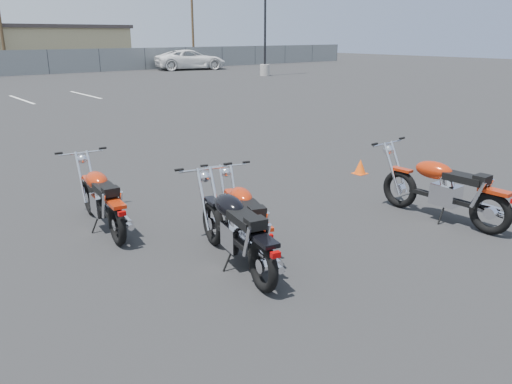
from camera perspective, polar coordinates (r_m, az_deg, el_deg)
ground at (r=7.02m, az=1.83°, el=-6.53°), size 120.00×120.00×0.00m
motorcycle_front_red at (r=7.92m, az=-17.16°, el=-0.77°), size 0.83×2.15×1.05m
motorcycle_second_black at (r=6.37m, az=-2.26°, el=-4.29°), size 0.96×2.22×1.09m
motorcycle_third_red at (r=6.93m, az=-1.19°, el=-2.82°), size 1.10×2.00×0.99m
motorcycle_rear_red at (r=8.48m, az=20.69°, el=0.33°), size 0.90×2.32×1.14m
training_cone_near at (r=10.95m, az=11.83°, el=2.86°), size 0.27×0.27×0.32m
training_cone_far at (r=9.97m, az=21.30°, el=0.56°), size 0.26×0.26×0.31m
light_pole_east at (r=37.19m, az=1.04°, el=17.40°), size 0.80×0.70×10.54m
tan_building_east at (r=50.87m, az=-23.69°, el=15.02°), size 14.40×9.40×3.70m
utility_pole_d at (r=53.00m, az=-7.30°, el=19.39°), size 1.80×0.24×9.00m
white_van at (r=44.21m, az=-7.50°, el=15.38°), size 4.35×7.30×2.60m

